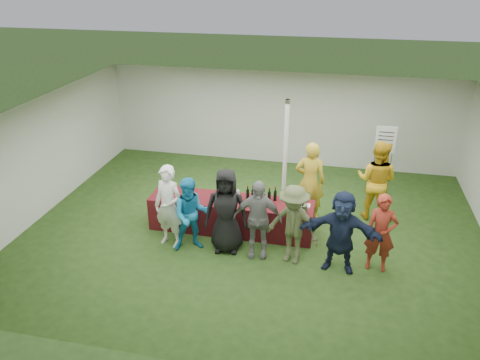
% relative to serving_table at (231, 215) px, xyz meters
% --- Properties ---
extents(ground, '(60.00, 60.00, 0.00)m').
position_rel_serving_table_xyz_m(ground, '(0.49, 0.12, -0.38)').
color(ground, '#284719').
rests_on(ground, ground).
extents(tent, '(10.00, 10.00, 10.00)m').
position_rel_serving_table_xyz_m(tent, '(0.99, 1.32, 0.98)').
color(tent, white).
rests_on(tent, ground).
extents(serving_table, '(3.60, 0.80, 0.75)m').
position_rel_serving_table_xyz_m(serving_table, '(0.00, 0.00, 0.00)').
color(serving_table, '#5D141B').
rests_on(serving_table, ground).
extents(wine_bottles, '(0.66, 0.14, 0.32)m').
position_rel_serving_table_xyz_m(wine_bottles, '(0.63, 0.14, 0.50)').
color(wine_bottles, black).
rests_on(wine_bottles, serving_table).
extents(wine_glasses, '(2.77, 0.13, 0.16)m').
position_rel_serving_table_xyz_m(wine_glasses, '(-0.41, -0.26, 0.49)').
color(wine_glasses, silver).
rests_on(wine_glasses, serving_table).
extents(water_bottle, '(0.07, 0.07, 0.23)m').
position_rel_serving_table_xyz_m(water_bottle, '(0.14, 0.08, 0.48)').
color(water_bottle, silver).
rests_on(water_bottle, serving_table).
extents(bar_towel, '(0.25, 0.18, 0.03)m').
position_rel_serving_table_xyz_m(bar_towel, '(1.58, 0.05, 0.39)').
color(bar_towel, white).
rests_on(bar_towel, serving_table).
extents(dump_bucket, '(0.21, 0.21, 0.18)m').
position_rel_serving_table_xyz_m(dump_bucket, '(1.57, -0.22, 0.46)').
color(dump_bucket, slate).
rests_on(dump_bucket, serving_table).
extents(wine_list_sign, '(0.50, 0.03, 1.80)m').
position_rel_serving_table_xyz_m(wine_list_sign, '(3.32, 2.65, 0.94)').
color(wine_list_sign, slate).
rests_on(wine_list_sign, ground).
extents(staff_pourer, '(0.69, 0.46, 1.89)m').
position_rel_serving_table_xyz_m(staff_pourer, '(1.63, 0.90, 0.57)').
color(staff_pourer, gold).
rests_on(staff_pourer, ground).
extents(staff_back, '(1.11, 0.98, 1.90)m').
position_rel_serving_table_xyz_m(staff_back, '(3.10, 1.26, 0.57)').
color(staff_back, gold).
rests_on(staff_back, ground).
extents(customer_0, '(0.74, 0.58, 1.79)m').
position_rel_serving_table_xyz_m(customer_0, '(-1.12, -0.83, 0.52)').
color(customer_0, white).
rests_on(customer_0, ground).
extents(customer_1, '(0.94, 0.85, 1.59)m').
position_rel_serving_table_xyz_m(customer_1, '(-0.62, -0.89, 0.42)').
color(customer_1, '#1881B8').
rests_on(customer_1, ground).
extents(customer_2, '(0.94, 0.66, 1.81)m').
position_rel_serving_table_xyz_m(customer_2, '(0.08, -0.77, 0.53)').
color(customer_2, black).
rests_on(customer_2, ground).
extents(customer_3, '(1.01, 0.51, 1.67)m').
position_rel_serving_table_xyz_m(customer_3, '(0.74, -0.84, 0.46)').
color(customer_3, gray).
rests_on(customer_3, ground).
extents(customer_4, '(1.20, 0.89, 1.66)m').
position_rel_serving_table_xyz_m(customer_4, '(1.45, -0.90, 0.45)').
color(customer_4, '#4E5732').
rests_on(customer_4, ground).
extents(customer_5, '(1.58, 0.62, 1.66)m').
position_rel_serving_table_xyz_m(customer_5, '(2.37, -0.96, 0.46)').
color(customer_5, '#17213C').
rests_on(customer_5, ground).
extents(customer_6, '(0.60, 0.41, 1.59)m').
position_rel_serving_table_xyz_m(customer_6, '(3.11, -0.80, 0.42)').
color(customer_6, maroon).
rests_on(customer_6, ground).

